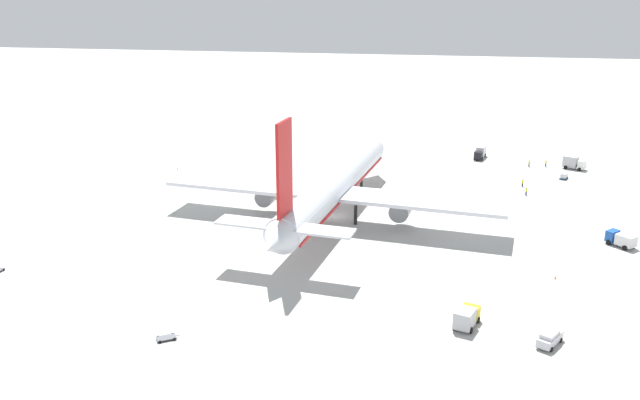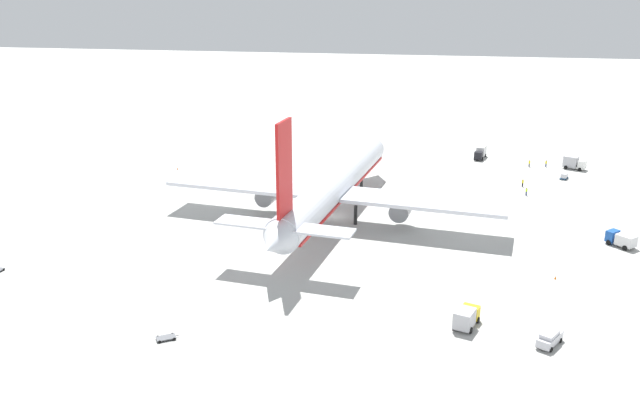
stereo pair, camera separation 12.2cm
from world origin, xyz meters
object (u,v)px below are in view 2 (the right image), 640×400
ground_worker_1 (529,163)px  service_truck_3 (481,152)px  service_van (550,338)px  service_truck_1 (621,239)px  traffic_cone_0 (178,168)px  ground_worker_3 (523,183)px  service_truck_2 (574,162)px  baggage_cart_1 (564,176)px  ground_worker_2 (546,164)px  service_truck_0 (466,317)px  ground_worker_0 (526,191)px  baggage_cart_2 (166,338)px  traffic_cone_1 (555,278)px  airliner (333,187)px

ground_worker_1 → service_truck_3: bearing=60.0°
service_van → service_truck_1: bearing=-24.9°
traffic_cone_0 → service_van: bearing=-132.5°
service_truck_1 → ground_worker_3: bearing=21.3°
service_truck_2 → baggage_cart_1: bearing=158.6°
ground_worker_1 → ground_worker_2: bearing=-81.1°
service_truck_0 → ground_worker_0: size_ratio=3.19×
service_truck_0 → ground_worker_0: service_truck_0 is taller
ground_worker_1 → service_van: bearing=175.2°
service_truck_2 → traffic_cone_0: size_ratio=10.62×
baggage_cart_2 → traffic_cone_1: traffic_cone_1 is taller
ground_worker_0 → traffic_cone_0: 84.37m
airliner → ground_worker_1: airliner is taller
airliner → ground_worker_2: 67.75m
service_van → traffic_cone_1: bearing=-10.4°
baggage_cart_2 → traffic_cone_0: size_ratio=5.58×
service_truck_1 → service_truck_3: (59.63, 21.85, 0.22)m
service_truck_3 → ground_worker_1: service_truck_3 is taller
service_truck_1 → traffic_cone_0: service_truck_1 is taller
service_truck_1 → baggage_cart_2: bearing=123.7°
service_truck_2 → traffic_cone_0: bearing=100.2°
airliner → service_van: airliner is taller
service_truck_1 → baggage_cart_2: (-45.45, 68.08, -1.14)m
baggage_cart_1 → ground_worker_0: size_ratio=1.84×
ground_worker_2 → ground_worker_1: bearing=98.9°
airliner → service_van: bearing=-140.8°
service_truck_1 → ground_worker_1: bearing=10.7°
baggage_cart_2 → traffic_cone_0: bearing=20.1°
ground_worker_3 → service_van: bearing=176.7°
service_truck_1 → service_truck_3: 63.50m
service_truck_3 → baggage_cart_1: (-16.71, -18.84, -0.85)m
service_truck_3 → service_van: bearing=-177.5°
airliner → traffic_cone_0: bearing=56.3°
service_truck_0 → ground_worker_1: size_ratio=3.21×
service_van → airliner: bearing=39.2°
ground_worker_0 → baggage_cart_1: bearing=-34.9°
ground_worker_3 → traffic_cone_1: 51.32m
ground_worker_2 → service_truck_0: bearing=165.7°
service_truck_2 → ground_worker_1: (0.26, 10.73, -0.78)m
service_truck_3 → baggage_cart_2: (-105.08, 46.23, -1.36)m
ground_worker_2 → traffic_cone_1: size_ratio=3.11×
service_truck_2 → ground_worker_1: service_truck_2 is taller
service_truck_0 → service_van: bearing=-106.2°
traffic_cone_1 → ground_worker_3: bearing=-0.2°
airliner → service_truck_1: 53.80m
baggage_cart_2 → traffic_cone_0: 85.59m
traffic_cone_1 → service_truck_3: bearing=6.1°
baggage_cart_2 → ground_worker_3: (80.15, -54.57, 0.64)m
ground_worker_1 → ground_worker_3: ground_worker_1 is taller
service_van → baggage_cart_1: 82.36m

